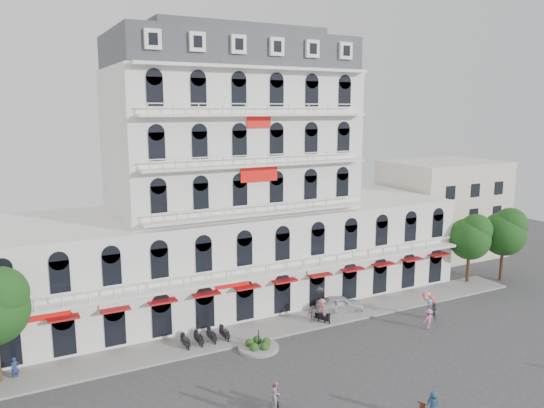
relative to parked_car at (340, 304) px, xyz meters
The scene contains 17 objects.
ground 11.89m from the parked_car, 126.83° to the right, with size 120.00×120.00×0.00m, color #38383A.
sidewalk 7.17m from the parked_car, behind, with size 53.00×4.00×0.16m, color gray.
main_building 14.40m from the parked_car, 129.95° to the left, with size 45.00×15.00×25.80m.
flank_building_east 25.72m from the parked_car, 24.65° to the left, with size 14.00×10.00×12.00m, color beige.
traffic_island 10.72m from the parked_car, 160.92° to the right, with size 3.20×3.20×1.60m.
parked_scooter_row 13.51m from the parked_car, behind, with size 4.40×1.80×1.10m, color black, non-canonical shape.
tree_east_inner 17.52m from the parked_car, ahead, with size 4.40×4.37×7.57m.
tree_east_outer 21.48m from the parked_car, ahead, with size 4.65×4.65×8.05m.
parked_car is the anchor object (origin of this frame).
rider_west 18.68m from the parked_car, 136.70° to the right, with size 1.02×1.55×2.32m.
rider_southwest 17.44m from the parked_car, 137.89° to the right, with size 0.97×1.58×1.98m.
rider_east 18.00m from the parked_car, 107.09° to the right, with size 0.90×1.62×2.11m.
rider_center 3.36m from the parked_car, 153.35° to the right, with size 1.09×1.59×2.26m.
pedestrian_mid 3.90m from the parked_car, 162.11° to the right, with size 0.96×0.40×1.64m, color slate.
pedestrian_right 8.04m from the parked_car, 56.68° to the right, with size 1.15×0.66×1.78m, color #BF659F.
pedestrian_far 27.12m from the parked_car, behind, with size 0.61×0.40×1.67m, color navy.
balloon_vendor 8.13m from the parked_car, 40.65° to the right, with size 1.39×1.30×2.45m.
Camera 1 is at (-19.93, -28.80, 18.49)m, focal length 35.00 mm.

